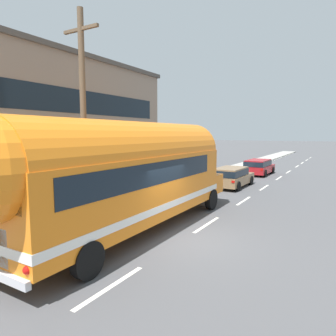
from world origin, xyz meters
name	(u,v)px	position (x,y,z in m)	size (l,w,h in m)	color
ground_plane	(184,239)	(0.00, 0.00, 0.00)	(300.00, 300.00, 0.00)	#4C4C4F
lane_markings	(230,182)	(-2.76, 12.63, 0.00)	(4.05, 80.00, 0.01)	silver
sidewalk_slab	(186,184)	(-5.13, 10.00, 0.07)	(2.42, 90.00, 0.15)	#9E9B93
roadside_building	(6,129)	(-12.87, 1.54, 3.92)	(11.69, 16.10, 7.84)	gray
utility_pole	(83,115)	(-4.41, -0.33, 4.42)	(1.80, 0.24, 8.50)	brown
painted_bus	(127,173)	(-1.95, -0.70, 2.30)	(2.66, 12.72, 4.12)	orange
car_lead	(231,176)	(-2.02, 10.78, 0.78)	(2.00, 4.35, 1.37)	olive
car_second	(258,166)	(-1.98, 17.98, 0.79)	(2.01, 4.30, 1.37)	#A5191E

